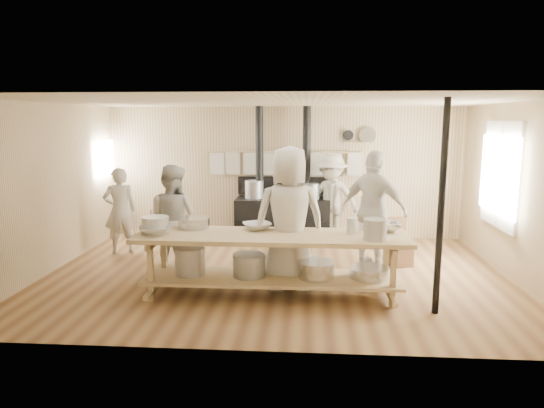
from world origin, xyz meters
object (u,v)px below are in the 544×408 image
at_px(prep_table, 271,258).
at_px(cook_by_window, 331,200).
at_px(cook_left, 173,220).
at_px(chair, 398,251).
at_px(stove, 282,215).
at_px(roasting_pan, 376,227).
at_px(cook_center, 289,219).
at_px(cook_right, 374,210).
at_px(cook_far_left, 120,211).

bearing_deg(prep_table, cook_by_window, 71.87).
relative_size(cook_left, chair, 2.19).
distance_m(stove, chair, 2.46).
relative_size(cook_left, roasting_pan, 4.35).
relative_size(prep_table, chair, 4.65).
xyz_separation_m(cook_by_window, chair, (1.04, -1.28, -0.63)).
bearing_deg(chair, stove, 129.31).
height_order(prep_table, cook_left, cook_left).
xyz_separation_m(cook_left, cook_center, (1.78, -0.52, 0.16)).
bearing_deg(prep_table, cook_right, 41.42).
distance_m(cook_center, chair, 2.29).
relative_size(stove, cook_by_window, 1.51).
xyz_separation_m(stove, cook_far_left, (-2.82, -1.04, 0.24)).
bearing_deg(cook_center, prep_table, 42.63).
relative_size(cook_right, cook_by_window, 1.10).
bearing_deg(cook_left, stove, -108.12).
relative_size(prep_table, cook_far_left, 2.36).
bearing_deg(cook_left, cook_right, -153.22).
xyz_separation_m(prep_table, roasting_pan, (1.42, 0.33, 0.37)).
relative_size(prep_table, cook_right, 1.91).
relative_size(stove, cook_far_left, 1.70).
bearing_deg(stove, cook_right, -47.63).
height_order(cook_center, chair, cook_center).
height_order(prep_table, chair, prep_table).
relative_size(cook_center, roasting_pan, 5.15).
distance_m(cook_far_left, cook_right, 4.39).
bearing_deg(cook_right, cook_left, 44.06).
height_order(prep_table, cook_far_left, cook_far_left).
bearing_deg(cook_left, cook_center, -179.36).
bearing_deg(stove, cook_far_left, -159.69).
height_order(chair, roasting_pan, roasting_pan).
xyz_separation_m(cook_left, roasting_pan, (2.97, -0.48, 0.05)).
xyz_separation_m(cook_center, roasting_pan, (1.19, 0.04, -0.11)).
distance_m(stove, cook_left, 2.71).
distance_m(cook_left, cook_by_window, 3.21).
height_order(prep_table, cook_right, cook_right).
relative_size(cook_far_left, cook_by_window, 0.89).
bearing_deg(cook_far_left, stove, 175.11).
height_order(stove, cook_far_left, stove).
bearing_deg(chair, cook_right, -167.73).
bearing_deg(prep_table, stove, 89.96).
bearing_deg(cook_left, cook_far_left, -25.40).
bearing_deg(roasting_pan, stove, 117.85).
bearing_deg(stove, chair, -36.23).
height_order(cook_center, cook_right, cook_center).
bearing_deg(cook_by_window, prep_table, -92.81).
bearing_deg(stove, cook_by_window, -10.20).
bearing_deg(cook_center, cook_far_left, -37.51).
height_order(prep_table, cook_by_window, cook_by_window).
height_order(stove, chair, stove).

